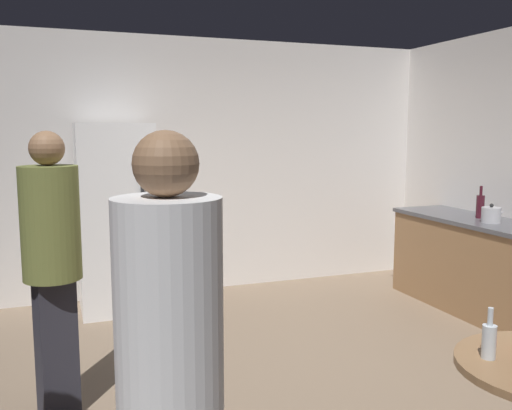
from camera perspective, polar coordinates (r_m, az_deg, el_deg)
name	(u,v)px	position (r m, az deg, el deg)	size (l,w,h in m)	color
ground_plane	(302,398)	(3.96, 4.72, -19.09)	(5.20, 5.20, 0.10)	#7A6651
wall_back	(201,166)	(6.04, -5.70, 3.96)	(5.32, 0.06, 2.70)	silver
refrigerator	(116,218)	(5.50, -14.17, -1.31)	(0.70, 0.68, 1.80)	white
kitchen_counter	(483,267)	(5.71, 22.19, -5.90)	(0.64, 2.06, 0.90)	olive
kettle	(491,215)	(5.50, 22.96, -0.93)	(0.24, 0.17, 0.18)	#B2B2B7
wine_bottle_on_counter	(480,206)	(5.73, 21.98, -0.08)	(0.08, 0.08, 0.31)	#3F141E
beer_bottle_clear	(489,340)	(2.71, 22.76, -12.63)	(0.06, 0.06, 0.23)	silver
person_in_white_shirt	(170,359)	(1.84, -8.81, -15.33)	(0.44, 0.44, 1.73)	#2D2D38
person_in_olive_shirt	(52,252)	(3.53, -20.17, -4.56)	(0.42, 0.42, 1.73)	#2D2D38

